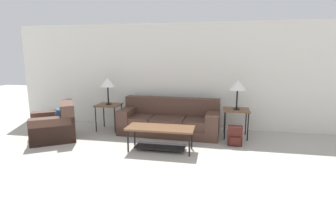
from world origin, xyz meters
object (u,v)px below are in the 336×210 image
object	(u,v)px
couch	(169,121)
table_lamp_left	(108,83)
coffee_table	(160,133)
armchair	(55,126)
backpack	(235,136)
side_table_right	(236,112)
table_lamp_right	(238,85)
side_table_left	(109,107)

from	to	relation	value
couch	table_lamp_left	bearing A→B (deg)	179.54
couch	table_lamp_left	size ratio (longest dim) A/B	3.56
coffee_table	table_lamp_left	distance (m)	2.09
armchair	backpack	bearing A→B (deg)	4.59
couch	table_lamp_left	xyz separation A→B (m)	(-1.52, 0.01, 0.88)
couch	side_table_right	bearing A→B (deg)	0.46
armchair	table_lamp_right	distance (m)	4.11
armchair	backpack	xyz separation A→B (m)	(3.88, 0.31, -0.09)
coffee_table	side_table_right	size ratio (longest dim) A/B	2.02
couch	side_table_left	distance (m)	1.54
couch	backpack	size ratio (longest dim) A/B	5.74
coffee_table	side_table_left	bearing A→B (deg)	143.66
couch	table_lamp_right	world-z (taller)	table_lamp_right
table_lamp_right	coffee_table	bearing A→B (deg)	-142.41
coffee_table	side_table_left	distance (m)	1.94
backpack	side_table_left	bearing A→B (deg)	169.33
side_table_right	backpack	world-z (taller)	side_table_right
couch	table_lamp_right	xyz separation A→B (m)	(1.51, 0.01, 0.88)
couch	coffee_table	world-z (taller)	couch
table_lamp_right	armchair	bearing A→B (deg)	-167.43
side_table_right	armchair	bearing A→B (deg)	-167.43
side_table_right	table_lamp_right	bearing A→B (deg)	-90.00
table_lamp_left	backpack	bearing A→B (deg)	-10.67
table_lamp_right	backpack	distance (m)	1.13
side_table_right	table_lamp_left	world-z (taller)	table_lamp_left
armchair	coffee_table	size ratio (longest dim) A/B	1.00
side_table_left	backpack	size ratio (longest dim) A/B	1.59
armchair	table_lamp_right	size ratio (longest dim) A/B	1.99
couch	backpack	bearing A→B (deg)	-20.52
side_table_left	side_table_right	xyz separation A→B (m)	(3.03, 0.00, 0.00)
armchair	backpack	size ratio (longest dim) A/B	3.20
side_table_left	backpack	distance (m)	3.06
coffee_table	side_table_right	bearing A→B (deg)	37.59
couch	side_table_right	size ratio (longest dim) A/B	3.61
armchair	side_table_left	world-z (taller)	armchair
couch	side_table_left	world-z (taller)	couch
coffee_table	couch	bearing A→B (deg)	91.65
armchair	coffee_table	bearing A→B (deg)	-6.22
side_table_right	table_lamp_right	distance (m)	0.60
coffee_table	table_lamp_left	xyz separation A→B (m)	(-1.55, 1.14, 0.83)
table_lamp_left	side_table_right	bearing A→B (deg)	0.00
armchair	table_lamp_right	bearing A→B (deg)	12.57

